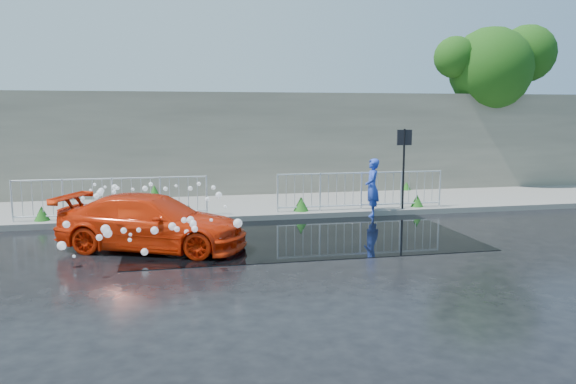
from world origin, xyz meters
name	(u,v)px	position (x,y,z in m)	size (l,w,h in m)	color
ground	(284,245)	(0.00, 0.00, 0.00)	(90.00, 90.00, 0.00)	black
pavement	(252,206)	(0.00, 5.00, 0.07)	(30.00, 4.00, 0.15)	gray
curb	(262,217)	(0.00, 3.00, 0.08)	(30.00, 0.25, 0.16)	gray
retaining_wall	(242,144)	(0.00, 7.20, 1.90)	(30.00, 0.60, 3.50)	#676457
puddle	(296,234)	(0.50, 1.00, 0.01)	(8.00, 5.00, 0.01)	black
sign_post	(404,156)	(4.20, 3.10, 1.72)	(0.45, 0.06, 2.50)	black
tree	(496,65)	(9.72, 7.41, 4.74)	(4.85, 3.13, 6.28)	#332114
railing_left	(112,197)	(-4.00, 3.35, 0.74)	(5.05, 0.05, 1.10)	silver
railing_right	(361,189)	(3.00, 3.35, 0.74)	(5.05, 0.05, 1.10)	silver
weeds	(245,200)	(-0.28, 4.52, 0.34)	(12.17, 3.93, 0.42)	#215617
water_spray	(142,212)	(-3.13, 0.85, 0.71)	(3.64, 5.38, 1.01)	white
red_car	(152,222)	(-2.88, 0.19, 0.60)	(1.68, 4.12, 1.20)	red
person	(372,187)	(3.21, 3.00, 0.83)	(0.61, 0.40, 1.66)	blue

